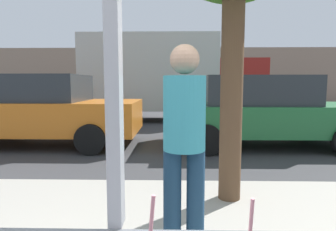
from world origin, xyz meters
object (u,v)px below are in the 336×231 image
(box_truck, at_px, (167,76))
(pedestrian, at_px, (184,138))
(parked_car_orange, at_px, (40,109))
(parked_car_green, at_px, (261,110))

(box_truck, relative_size, pedestrian, 4.18)
(parked_car_orange, distance_m, pedestrian, 5.63)
(pedestrian, bearing_deg, parked_car_orange, 125.15)
(parked_car_green, bearing_deg, parked_car_orange, 180.00)
(parked_car_orange, xyz_separation_m, box_truck, (2.87, 4.70, 0.88))
(parked_car_orange, relative_size, parked_car_green, 0.99)
(pedestrian, bearing_deg, parked_car_green, 67.34)
(parked_car_orange, height_order, parked_car_green, parked_car_orange)
(parked_car_green, relative_size, box_truck, 0.67)
(parked_car_green, height_order, pedestrian, pedestrian)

